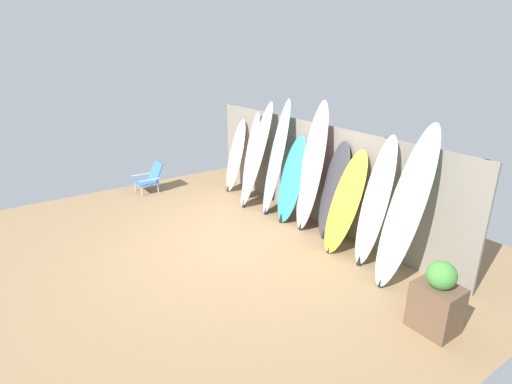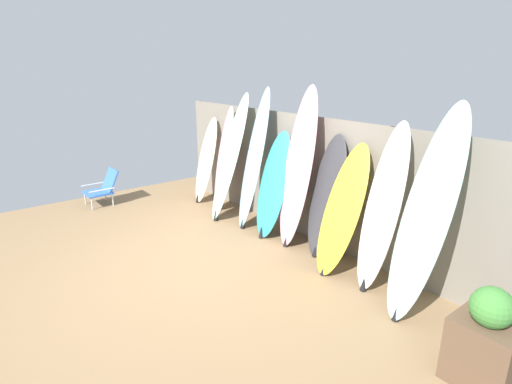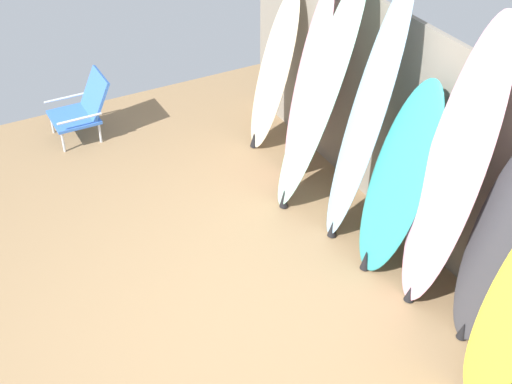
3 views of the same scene
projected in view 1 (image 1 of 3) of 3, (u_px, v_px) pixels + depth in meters
ground at (221, 247)px, 6.44m from camera, size 7.68×7.68×0.00m
fence_back at (316, 173)px, 7.21m from camera, size 6.08×0.11×1.80m
surfboard_cream_0 at (236, 156)px, 8.79m from camera, size 0.46×0.54×1.57m
surfboard_pink_1 at (251, 157)px, 8.31m from camera, size 0.47×0.45×1.81m
surfboard_seafoam_2 at (256, 156)px, 7.86m from camera, size 0.59×0.78×2.07m
surfboard_skyblue_3 at (276, 159)px, 7.47m from camera, size 0.50×0.60×2.17m
surfboard_teal_4 at (291, 180)px, 7.21m from camera, size 0.56×0.56×1.57m
surfboard_pink_5 at (312, 168)px, 6.78m from camera, size 0.63×0.53×2.24m
surfboard_charcoal_6 at (334, 192)px, 6.55m from camera, size 0.58×0.45×1.64m
surfboard_yellow_7 at (345, 203)px, 6.15m from camera, size 0.51×0.67×1.59m
surfboard_white_8 at (375, 203)px, 5.71m from camera, size 0.47×0.55×1.92m
surfboard_seafoam_9 at (406, 208)px, 5.20m from camera, size 0.51×0.83×2.16m
beach_chair at (150, 177)px, 8.86m from camera, size 0.50×0.57×0.64m
planter_box at (437, 300)px, 4.45m from camera, size 0.49×0.40×0.87m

